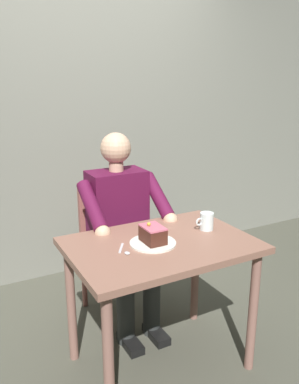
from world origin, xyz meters
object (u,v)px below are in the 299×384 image
(seated_person, at_px, (123,229))
(cake_slice, at_px, (153,234))
(dessert_spoon, at_px, (124,251))
(coffee_cup, at_px, (206,221))
(chair, at_px, (112,241))
(dining_table, at_px, (161,261))

(seated_person, distance_m, cake_slice, 0.52)
(dessert_spoon, bearing_deg, cake_slice, -176.96)
(coffee_cup, bearing_deg, cake_slice, 6.04)
(coffee_cup, xyz_separation_m, dessert_spoon, (0.53, 0.05, -0.05))
(chair, bearing_deg, dining_table, 90.00)
(coffee_cup, bearing_deg, seated_person, -55.29)
(seated_person, relative_size, cake_slice, 9.00)
(dining_table, relative_size, cake_slice, 6.91)
(dining_table, bearing_deg, coffee_cup, -173.79)
(seated_person, relative_size, coffee_cup, 11.21)
(chair, relative_size, dessert_spoon, 6.59)
(seated_person, height_order, coffee_cup, seated_person)
(dining_table, bearing_deg, seated_person, -90.00)
(cake_slice, relative_size, dessert_spoon, 1.01)
(seated_person, bearing_deg, coffee_cup, 124.71)
(dining_table, bearing_deg, chair, -90.00)
(dining_table, distance_m, chair, 0.68)
(chair, distance_m, coffee_cup, 0.76)
(seated_person, xyz_separation_m, cake_slice, (0.05, 0.49, 0.15))
(dining_table, bearing_deg, dessert_spoon, 3.48)
(chair, xyz_separation_m, dessert_spoon, (0.22, 0.67, 0.25))
(cake_slice, height_order, coffee_cup, cake_slice)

